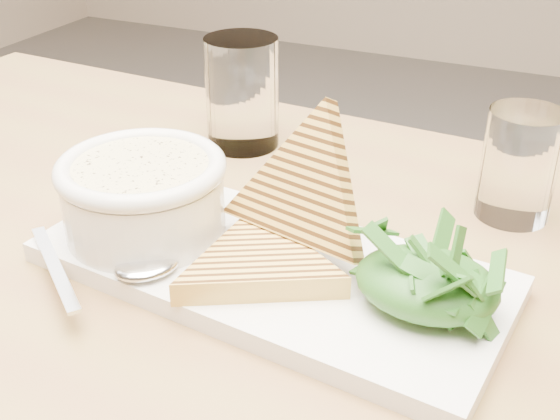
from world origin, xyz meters
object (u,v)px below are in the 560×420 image
at_px(glass_near, 242,93).
at_px(glass_far, 519,165).
at_px(soup_bowl, 145,204).
at_px(table_top, 184,307).
at_px(platter, 269,269).

relative_size(glass_near, glass_far, 1.19).
bearing_deg(soup_bowl, table_top, -33.76).
xyz_separation_m(platter, glass_near, (-0.13, 0.22, 0.05)).
bearing_deg(platter, glass_near, 121.52).
xyz_separation_m(soup_bowl, glass_near, (-0.02, 0.22, 0.02)).
xyz_separation_m(table_top, glass_far, (0.21, 0.22, 0.07)).
distance_m(glass_near, glass_far, 0.29).
height_order(glass_near, glass_far, glass_near).
xyz_separation_m(platter, soup_bowl, (-0.11, -0.00, 0.03)).
relative_size(table_top, glass_near, 9.74).
height_order(table_top, glass_far, glass_far).
distance_m(table_top, glass_near, 0.28).
bearing_deg(glass_far, glass_near, 172.43).
xyz_separation_m(table_top, platter, (0.06, 0.04, 0.03)).
distance_m(table_top, glass_far, 0.31).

